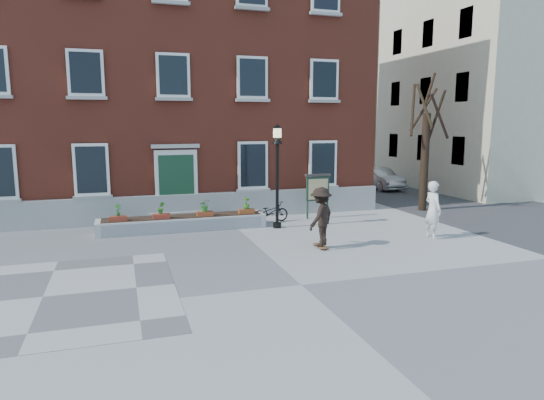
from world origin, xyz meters
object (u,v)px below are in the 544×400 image
object	(u,v)px
parked_car	(379,178)
lamp_post	(277,161)
notice_board	(318,189)
bystander	(433,210)
skateboarder	(321,217)
bicycle	(270,212)

from	to	relation	value
parked_car	lamp_post	bearing A→B (deg)	-139.64
lamp_post	notice_board	bearing A→B (deg)	29.52
lamp_post	notice_board	xyz separation A→B (m)	(2.19, 1.24, -1.28)
parked_car	bystander	xyz separation A→B (m)	(-4.69, -11.79, 0.36)
parked_car	skateboarder	xyz separation A→B (m)	(-8.93, -11.86, 0.38)
bicycle	skateboarder	xyz separation A→B (m)	(0.36, -4.28, 0.59)
bicycle	lamp_post	distance (m)	2.34
bicycle	bystander	bearing A→B (deg)	-144.28
bystander	skateboarder	world-z (taller)	bystander
bicycle	lamp_post	bearing A→B (deg)	166.30
parked_car	notice_board	distance (m)	10.26
bystander	lamp_post	distance (m)	5.83
bicycle	notice_board	world-z (taller)	notice_board
parked_car	lamp_post	xyz separation A→B (m)	(-9.32, -8.59, 1.90)
bicycle	lamp_post	world-z (taller)	lamp_post
notice_board	skateboarder	size ratio (longest dim) A/B	0.95
bicycle	bystander	world-z (taller)	bystander
bicycle	notice_board	bearing A→B (deg)	-95.59
bicycle	skateboarder	world-z (taller)	skateboarder
bicycle	skateboarder	distance (m)	4.33
bystander	skateboarder	bearing A→B (deg)	88.64
bicycle	bystander	size ratio (longest dim) A/B	0.81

